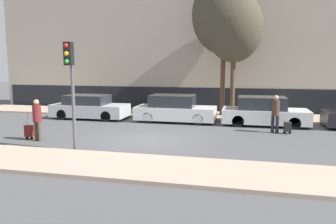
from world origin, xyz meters
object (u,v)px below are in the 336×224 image
object	(u,v)px
parked_car_1	(175,109)
parked_car_2	(264,112)
trolley_right	(287,127)
pedestrian_right	(275,112)
traffic_light	(71,75)
parked_car_0	(89,108)
trolley_left	(29,131)
bare_tree_down_street	(234,28)
pedestrian_left	(37,117)
bare_tree_near_crossing	(224,15)

from	to	relation	value
parked_car_1	parked_car_2	world-z (taller)	parked_car_2
trolley_right	parked_car_1	bearing A→B (deg)	160.42
pedestrian_right	traffic_light	xyz separation A→B (m)	(-7.37, -5.12, 1.78)
parked_car_0	parked_car_1	xyz separation A→B (m)	(5.09, 0.08, 0.04)
parked_car_2	trolley_left	bearing A→B (deg)	-150.03
parked_car_1	bare_tree_down_street	distance (m)	5.90
pedestrian_left	bare_tree_down_street	size ratio (longest dim) A/B	0.24
parked_car_0	pedestrian_right	size ratio (longest dim) A/B	2.50
trolley_right	traffic_light	world-z (taller)	traffic_light
parked_car_1	pedestrian_left	distance (m)	7.38
pedestrian_left	pedestrian_right	world-z (taller)	pedestrian_right
parked_car_2	bare_tree_down_street	world-z (taller)	bare_tree_down_street
traffic_light	pedestrian_left	bearing A→B (deg)	151.88
bare_tree_near_crossing	bare_tree_down_street	distance (m)	1.01
parked_car_2	trolley_left	world-z (taller)	parked_car_2
parked_car_0	traffic_light	world-z (taller)	traffic_light
traffic_light	pedestrian_right	bearing A→B (deg)	34.79
parked_car_0	pedestrian_right	bearing A→B (deg)	-10.25
trolley_left	trolley_right	xyz separation A→B (m)	(10.74, 3.64, -0.03)
pedestrian_left	trolley_left	distance (m)	0.83
pedestrian_left	parked_car_2	bearing A→B (deg)	48.49
parked_car_0	trolley_left	bearing A→B (deg)	-89.88
bare_tree_near_crossing	trolley_left	bearing A→B (deg)	-132.62
bare_tree_near_crossing	pedestrian_left	bearing A→B (deg)	-130.01
parked_car_0	traffic_light	distance (m)	7.82
trolley_right	bare_tree_near_crossing	distance (m)	7.95
parked_car_0	trolley_right	world-z (taller)	parked_car_0
traffic_light	bare_tree_near_crossing	size ratio (longest dim) A/B	0.47
parked_car_2	bare_tree_near_crossing	size ratio (longest dim) A/B	0.53
pedestrian_right	bare_tree_down_street	size ratio (longest dim) A/B	0.24
parked_car_0	bare_tree_down_street	distance (m)	9.60
parked_car_0	bare_tree_down_street	xyz separation A→B (m)	(8.10, 2.31, 4.59)
parked_car_0	pedestrian_left	bearing A→B (deg)	-84.63
trolley_right	bare_tree_near_crossing	size ratio (longest dim) A/B	0.13
trolley_right	bare_tree_near_crossing	world-z (taller)	bare_tree_near_crossing
parked_car_1	traffic_light	bearing A→B (deg)	-107.68
parked_car_0	pedestrian_right	world-z (taller)	pedestrian_right
bare_tree_near_crossing	bare_tree_down_street	size ratio (longest dim) A/B	1.15
parked_car_2	traffic_light	xyz separation A→B (m)	(-6.98, -7.04, 2.08)
pedestrian_right	traffic_light	world-z (taller)	traffic_light
parked_car_1	traffic_light	distance (m)	7.68
parked_car_1	traffic_light	xyz separation A→B (m)	(-2.24, -7.04, 2.08)
pedestrian_left	traffic_light	world-z (taller)	traffic_light
parked_car_2	bare_tree_down_street	distance (m)	5.36
trolley_left	pedestrian_right	distance (m)	10.88
parked_car_2	traffic_light	size ratio (longest dim) A/B	1.11
bare_tree_down_street	parked_car_1	bearing A→B (deg)	-143.46
trolley_right	parked_car_0	bearing A→B (deg)	169.77
trolley_left	bare_tree_near_crossing	world-z (taller)	bare_tree_near_crossing
pedestrian_left	trolley_left	xyz separation A→B (m)	(-0.53, 0.16, -0.62)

